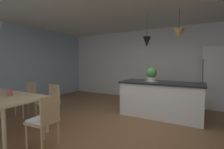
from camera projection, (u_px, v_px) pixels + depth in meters
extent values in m
cube|color=brown|center=(124.00, 131.00, 3.29)|extent=(10.00, 8.40, 0.04)
cube|color=silver|center=(160.00, 64.00, 6.03)|extent=(10.00, 0.12, 2.70)
cube|color=#9EB7C6|center=(12.00, 65.00, 5.19)|extent=(0.06, 8.40, 2.70)
cube|color=#D1B284|center=(0.00, 96.00, 3.23)|extent=(1.98, 0.94, 0.04)
cylinder|color=#D1B284|center=(47.00, 115.00, 3.14)|extent=(0.06, 0.06, 0.71)
cylinder|color=#D1B284|center=(4.00, 129.00, 2.46)|extent=(0.06, 0.06, 0.71)
cube|color=tan|center=(48.00, 104.00, 3.71)|extent=(0.42, 0.42, 0.04)
cube|color=white|center=(48.00, 103.00, 3.71)|extent=(0.38, 0.38, 0.03)
cube|color=tan|center=(54.00, 93.00, 3.85)|extent=(0.38, 0.05, 0.42)
cylinder|color=tan|center=(46.00, 117.00, 3.50)|extent=(0.04, 0.04, 0.41)
cylinder|color=tan|center=(37.00, 114.00, 3.68)|extent=(0.04, 0.04, 0.41)
cylinder|color=tan|center=(59.00, 113.00, 3.78)|extent=(0.04, 0.04, 0.41)
cylinder|color=tan|center=(50.00, 110.00, 3.96)|extent=(0.04, 0.04, 0.41)
cube|color=tan|center=(43.00, 121.00, 2.60)|extent=(0.43, 0.43, 0.04)
cube|color=white|center=(43.00, 119.00, 2.60)|extent=(0.39, 0.39, 0.03)
cube|color=tan|center=(50.00, 109.00, 2.51)|extent=(0.06, 0.38, 0.42)
cylinder|color=tan|center=(27.00, 137.00, 2.54)|extent=(0.04, 0.04, 0.41)
cylinder|color=tan|center=(44.00, 129.00, 2.84)|extent=(0.04, 0.04, 0.41)
cylinder|color=tan|center=(42.00, 141.00, 2.39)|extent=(0.04, 0.04, 0.41)
cylinder|color=tan|center=(58.00, 132.00, 2.70)|extent=(0.04, 0.04, 0.41)
cube|color=tan|center=(25.00, 100.00, 4.15)|extent=(0.41, 0.41, 0.04)
cube|color=white|center=(25.00, 98.00, 4.15)|extent=(0.37, 0.37, 0.03)
cube|color=tan|center=(32.00, 90.00, 4.29)|extent=(0.38, 0.04, 0.42)
cylinder|color=tan|center=(23.00, 111.00, 3.93)|extent=(0.04, 0.04, 0.41)
cylinder|color=tan|center=(15.00, 109.00, 4.11)|extent=(0.04, 0.04, 0.41)
cylinder|color=tan|center=(36.00, 108.00, 4.23)|extent=(0.04, 0.04, 0.41)
cylinder|color=tan|center=(28.00, 106.00, 4.40)|extent=(0.04, 0.04, 0.41)
cube|color=silver|center=(161.00, 99.00, 4.14)|extent=(1.98, 0.85, 0.88)
cube|color=black|center=(161.00, 83.00, 4.11)|extent=(2.04, 0.91, 0.04)
cube|color=gray|center=(151.00, 81.00, 4.24)|extent=(0.36, 0.30, 0.01)
cube|color=silver|center=(213.00, 78.00, 4.87)|extent=(0.65, 0.64, 1.89)
cylinder|color=#4C4C4C|center=(202.00, 78.00, 4.72)|extent=(0.02, 0.02, 1.13)
cylinder|color=black|center=(147.00, 25.00, 4.20)|extent=(0.01, 0.01, 0.60)
cone|color=black|center=(147.00, 42.00, 4.23)|extent=(0.20, 0.20, 0.27)
cylinder|color=black|center=(179.00, 19.00, 3.81)|extent=(0.01, 0.01, 0.48)
cone|color=olive|center=(179.00, 33.00, 3.83)|extent=(0.24, 0.24, 0.21)
cylinder|color=beige|center=(151.00, 79.00, 4.23)|extent=(0.23, 0.23, 0.11)
sphere|color=#478C42|center=(152.00, 73.00, 4.22)|extent=(0.28, 0.28, 0.28)
cylinder|color=#994C51|center=(10.00, 92.00, 3.13)|extent=(0.09, 0.09, 0.15)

